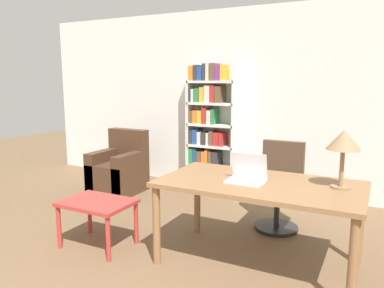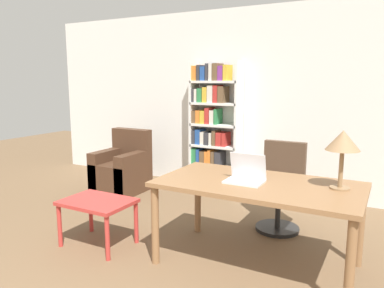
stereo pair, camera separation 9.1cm
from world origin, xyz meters
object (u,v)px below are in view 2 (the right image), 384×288
(laptop, at_px, (246,176))
(desk, at_px, (258,192))
(table_lamp, at_px, (343,143))
(office_chair, at_px, (280,189))
(armchair, at_px, (122,171))
(bookshelf, at_px, (212,128))
(side_table_blue, at_px, (98,207))

(laptop, bearing_deg, desk, 15.43)
(table_lamp, height_order, office_chair, table_lamp)
(laptop, bearing_deg, table_lamp, 12.24)
(table_lamp, bearing_deg, laptop, -167.76)
(armchair, height_order, bookshelf, bookshelf)
(bookshelf, bearing_deg, office_chair, -38.50)
(laptop, relative_size, bookshelf, 0.17)
(laptop, height_order, side_table_blue, laptop)
(table_lamp, bearing_deg, bookshelf, 137.60)
(laptop, xyz_separation_m, armchair, (-2.42, 1.26, -0.52))
(side_table_blue, bearing_deg, table_lamp, 12.88)
(laptop, distance_m, table_lamp, 0.85)
(office_chair, height_order, side_table_blue, office_chair)
(table_lamp, relative_size, side_table_blue, 0.71)
(table_lamp, height_order, armchair, table_lamp)
(bookshelf, bearing_deg, laptop, -57.44)
(office_chair, relative_size, armchair, 1.06)
(office_chair, height_order, armchair, office_chair)
(desk, bearing_deg, table_lamp, 11.70)
(office_chair, relative_size, bookshelf, 0.51)
(desk, relative_size, laptop, 5.39)
(armchair, bearing_deg, table_lamp, -18.91)
(desk, distance_m, table_lamp, 0.82)
(side_table_blue, height_order, bookshelf, bookshelf)
(table_lamp, distance_m, office_chair, 1.28)
(laptop, relative_size, table_lamp, 0.67)
(office_chair, bearing_deg, desk, -87.02)
(desk, xyz_separation_m, laptop, (-0.11, -0.03, 0.14))
(table_lamp, bearing_deg, side_table_blue, -167.12)
(laptop, relative_size, office_chair, 0.33)
(desk, distance_m, office_chair, 0.97)
(desk, distance_m, side_table_blue, 1.62)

